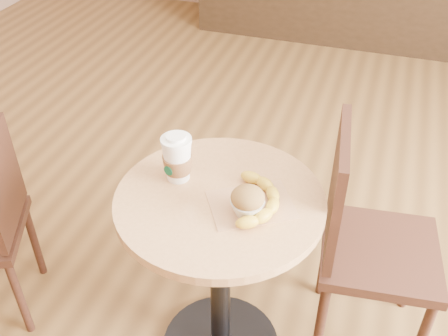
{
  "coord_description": "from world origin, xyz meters",
  "views": [
    {
      "loc": [
        0.45,
        -1.12,
        1.76
      ],
      "look_at": [
        0.06,
        0.05,
        0.83
      ],
      "focal_mm": 42.0,
      "sensor_mm": 36.0,
      "label": 1
    }
  ],
  "objects_px": {
    "cafe_table": "(220,254)",
    "banana": "(258,200)",
    "chair_right": "(364,239)",
    "coffee_cup": "(177,159)",
    "muffin": "(248,201)"
  },
  "relations": [
    {
      "from": "banana",
      "to": "chair_right",
      "type": "bearing_deg",
      "value": 28.05
    },
    {
      "from": "cafe_table",
      "to": "chair_right",
      "type": "height_order",
      "value": "chair_right"
    },
    {
      "from": "cafe_table",
      "to": "coffee_cup",
      "type": "xyz_separation_m",
      "value": [
        -0.15,
        0.05,
        0.31
      ]
    },
    {
      "from": "chair_right",
      "to": "banana",
      "type": "bearing_deg",
      "value": 119.53
    },
    {
      "from": "chair_right",
      "to": "muffin",
      "type": "height_order",
      "value": "chair_right"
    },
    {
      "from": "cafe_table",
      "to": "coffee_cup",
      "type": "bearing_deg",
      "value": 162.32
    },
    {
      "from": "coffee_cup",
      "to": "banana",
      "type": "xyz_separation_m",
      "value": [
        0.27,
        -0.05,
        -0.05
      ]
    },
    {
      "from": "chair_right",
      "to": "coffee_cup",
      "type": "distance_m",
      "value": 0.7
    },
    {
      "from": "chair_right",
      "to": "banana",
      "type": "xyz_separation_m",
      "value": [
        -0.32,
        -0.23,
        0.28
      ]
    },
    {
      "from": "coffee_cup",
      "to": "banana",
      "type": "bearing_deg",
      "value": 5.1
    },
    {
      "from": "coffee_cup",
      "to": "muffin",
      "type": "relative_size",
      "value": 1.58
    },
    {
      "from": "chair_right",
      "to": "muffin",
      "type": "distance_m",
      "value": 0.53
    },
    {
      "from": "cafe_table",
      "to": "banana",
      "type": "xyz_separation_m",
      "value": [
        0.12,
        -0.0,
        0.26
      ]
    },
    {
      "from": "chair_right",
      "to": "muffin",
      "type": "xyz_separation_m",
      "value": [
        -0.34,
        -0.27,
        0.3
      ]
    },
    {
      "from": "coffee_cup",
      "to": "muffin",
      "type": "height_order",
      "value": "coffee_cup"
    }
  ]
}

